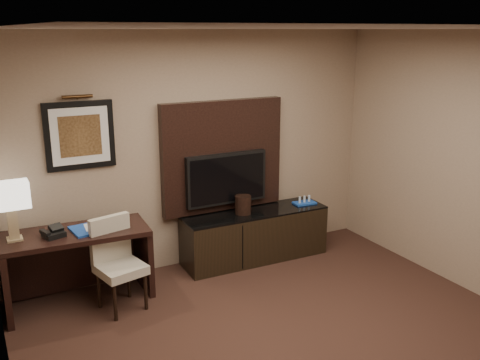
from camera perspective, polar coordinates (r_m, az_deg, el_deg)
ceiling at (r=3.85m, az=10.26°, el=15.61°), size 4.50×5.00×0.01m
wall_back at (r=6.17m, az=-4.65°, el=3.12°), size 4.50×0.01×2.70m
wall_left at (r=3.33m, az=-23.92°, el=-9.46°), size 0.01×5.00×2.70m
desk at (r=5.71m, az=-16.94°, el=-8.87°), size 1.46×0.70×0.76m
credenza at (r=6.48m, az=1.58°, el=-5.91°), size 1.77×0.52×0.61m
tv_wall_panel at (r=6.26m, az=-1.89°, el=2.59°), size 1.50×0.12×1.30m
tv at (r=6.23m, az=-1.47°, el=0.16°), size 1.00×0.08×0.60m
artwork at (r=5.72m, az=-16.72°, el=4.57°), size 0.70×0.04×0.70m
picture_light at (r=5.63m, az=-16.97°, el=8.50°), size 0.04×0.04×0.30m
desk_chair at (r=5.44m, az=-12.61°, el=-9.17°), size 0.52×0.57×0.87m
table_lamp at (r=5.45m, az=-23.22°, el=-2.98°), size 0.38×0.23×0.60m
desk_phone at (r=5.48m, az=-19.26°, el=-5.29°), size 0.23×0.21×0.09m
blue_folder at (r=5.55m, az=-16.17°, el=-5.13°), size 0.29×0.37×0.02m
book at (r=5.54m, az=-16.34°, el=-4.00°), size 0.17×0.03×0.23m
ice_bucket at (r=6.27m, az=0.33°, el=-2.65°), size 0.22×0.22×0.21m
minibar_tray at (r=6.68m, az=6.89°, el=-2.12°), size 0.28×0.18×0.10m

